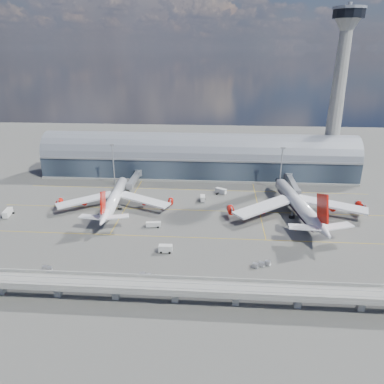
# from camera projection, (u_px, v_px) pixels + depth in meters

# --- Properties ---
(ground) EXTENTS (500.00, 500.00, 0.00)m
(ground) POSITION_uv_depth(u_px,v_px,m) (189.00, 227.00, 175.86)
(ground) COLOR #474744
(ground) RESTS_ON ground
(taxi_lines) EXTENTS (200.00, 80.12, 0.01)m
(taxi_lines) POSITION_uv_depth(u_px,v_px,m) (192.00, 209.00, 196.43)
(taxi_lines) COLOR gold
(taxi_lines) RESTS_ON ground
(terminal) EXTENTS (200.00, 30.00, 28.00)m
(terminal) POSITION_uv_depth(u_px,v_px,m) (198.00, 158.00, 244.35)
(terminal) COLOR #1F2834
(terminal) RESTS_ON ground
(control_tower) EXTENTS (19.00, 19.00, 103.00)m
(control_tower) POSITION_uv_depth(u_px,v_px,m) (338.00, 96.00, 228.75)
(control_tower) COLOR gray
(control_tower) RESTS_ON ground
(guideway) EXTENTS (220.00, 8.50, 7.20)m
(guideway) POSITION_uv_depth(u_px,v_px,m) (175.00, 288.00, 122.78)
(guideway) COLOR gray
(guideway) RESTS_ON ground
(floodlight_mast_left) EXTENTS (3.00, 0.70, 25.70)m
(floodlight_mast_left) POSITION_uv_depth(u_px,v_px,m) (113.00, 164.00, 225.52)
(floodlight_mast_left) COLOR gray
(floodlight_mast_left) RESTS_ON ground
(floodlight_mast_right) EXTENTS (3.00, 0.70, 25.70)m
(floodlight_mast_right) POSITION_uv_depth(u_px,v_px,m) (281.00, 167.00, 218.75)
(floodlight_mast_right) COLOR gray
(floodlight_mast_right) RESTS_ON ground
(airliner_left) EXTENTS (61.60, 64.74, 19.72)m
(airliner_left) POSITION_uv_depth(u_px,v_px,m) (114.00, 199.00, 194.25)
(airliner_left) COLOR white
(airliner_left) RESTS_ON ground
(airliner_right) EXTENTS (70.55, 73.80, 23.45)m
(airliner_right) POSITION_uv_depth(u_px,v_px,m) (298.00, 205.00, 185.74)
(airliner_right) COLOR white
(airliner_right) RESTS_ON ground
(jet_bridge_left) EXTENTS (4.40, 28.00, 7.25)m
(jet_bridge_left) POSITION_uv_depth(u_px,v_px,m) (135.00, 178.00, 225.93)
(jet_bridge_left) COLOR gray
(jet_bridge_left) RESTS_ON ground
(jet_bridge_right) EXTENTS (4.40, 32.00, 7.25)m
(jet_bridge_right) POSITION_uv_depth(u_px,v_px,m) (292.00, 183.00, 217.79)
(jet_bridge_right) COLOR gray
(jet_bridge_right) RESTS_ON ground
(service_truck_0) EXTENTS (3.87, 8.26, 3.29)m
(service_truck_0) POSITION_uv_depth(u_px,v_px,m) (8.00, 213.00, 187.17)
(service_truck_0) COLOR beige
(service_truck_0) RESTS_ON ground
(service_truck_1) EXTENTS (5.66, 2.93, 3.24)m
(service_truck_1) POSITION_uv_depth(u_px,v_px,m) (166.00, 249.00, 153.88)
(service_truck_1) COLOR beige
(service_truck_1) RESTS_ON ground
(service_truck_2) EXTENTS (7.15, 2.93, 2.52)m
(service_truck_2) POSITION_uv_depth(u_px,v_px,m) (153.00, 224.00, 175.75)
(service_truck_2) COLOR beige
(service_truck_2) RESTS_ON ground
(service_truck_3) EXTENTS (5.07, 5.20, 2.54)m
(service_truck_3) POSITION_uv_depth(u_px,v_px,m) (306.00, 214.00, 186.47)
(service_truck_3) COLOR beige
(service_truck_3) RESTS_ON ground
(service_truck_4) EXTENTS (2.96, 5.49, 3.10)m
(service_truck_4) POSITION_uv_depth(u_px,v_px,m) (203.00, 198.00, 205.43)
(service_truck_4) COLOR beige
(service_truck_4) RESTS_ON ground
(service_truck_5) EXTENTS (6.81, 5.51, 3.13)m
(service_truck_5) POSITION_uv_depth(u_px,v_px,m) (221.00, 191.00, 215.95)
(service_truck_5) COLOR beige
(service_truck_5) RESTS_ON ground
(cargo_train_0) EXTENTS (4.59, 2.46, 1.49)m
(cargo_train_0) POSITION_uv_depth(u_px,v_px,m) (47.00, 268.00, 141.65)
(cargo_train_0) COLOR gray
(cargo_train_0) RESTS_ON ground
(cargo_train_1) EXTENTS (9.82, 4.58, 1.64)m
(cargo_train_1) POSITION_uv_depth(u_px,v_px,m) (151.00, 277.00, 136.21)
(cargo_train_1) COLOR gray
(cargo_train_1) RESTS_ON ground
(cargo_train_2) EXTENTS (7.91, 4.67, 1.77)m
(cargo_train_2) POSITION_uv_depth(u_px,v_px,m) (261.00, 264.00, 144.12)
(cargo_train_2) COLOR gray
(cargo_train_2) RESTS_ON ground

